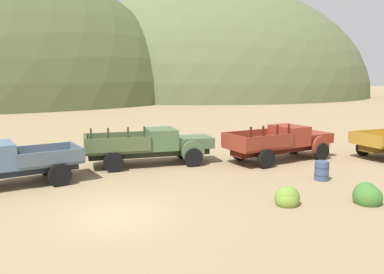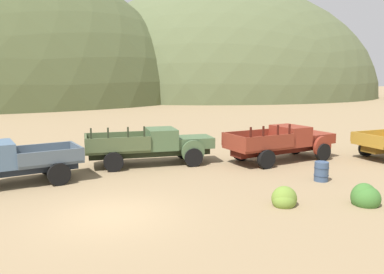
{
  "view_description": "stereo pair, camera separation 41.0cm",
  "coord_description": "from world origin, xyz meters",
  "px_view_note": "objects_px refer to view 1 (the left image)",
  "views": [
    {
      "loc": [
        -0.57,
        -12.54,
        4.57
      ],
      "look_at": [
        4.14,
        6.21,
        1.56
      ],
      "focal_mm": 36.32,
      "sensor_mm": 36.0,
      "label": 1
    },
    {
      "loc": [
        -0.17,
        -12.63,
        4.57
      ],
      "look_at": [
        4.14,
        6.21,
        1.56
      ],
      "focal_mm": 36.32,
      "sensor_mm": 36.0,
      "label": 2
    }
  ],
  "objects_px": {
    "truck_chalk_blue": "(0,164)",
    "truck_rust_red": "(287,142)",
    "oil_drum_by_truck": "(322,171)",
    "truck_weathered_green": "(159,145)"
  },
  "relations": [
    {
      "from": "truck_chalk_blue",
      "to": "truck_rust_red",
      "type": "height_order",
      "value": "truck_rust_red"
    },
    {
      "from": "truck_rust_red",
      "to": "oil_drum_by_truck",
      "type": "height_order",
      "value": "truck_rust_red"
    },
    {
      "from": "truck_weathered_green",
      "to": "oil_drum_by_truck",
      "type": "distance_m",
      "value": 8.17
    },
    {
      "from": "truck_chalk_blue",
      "to": "truck_weathered_green",
      "type": "height_order",
      "value": "truck_weathered_green"
    },
    {
      "from": "truck_chalk_blue",
      "to": "truck_weathered_green",
      "type": "bearing_deg",
      "value": -177.53
    },
    {
      "from": "truck_weathered_green",
      "to": "oil_drum_by_truck",
      "type": "xyz_separation_m",
      "value": [
        6.49,
        -4.93,
        -0.57
      ]
    },
    {
      "from": "truck_chalk_blue",
      "to": "truck_weathered_green",
      "type": "relative_size",
      "value": 0.89
    },
    {
      "from": "truck_weathered_green",
      "to": "oil_drum_by_truck",
      "type": "relative_size",
      "value": 7.71
    },
    {
      "from": "truck_chalk_blue",
      "to": "oil_drum_by_truck",
      "type": "distance_m",
      "value": 13.75
    },
    {
      "from": "truck_weathered_green",
      "to": "truck_rust_red",
      "type": "xyz_separation_m",
      "value": [
        7.09,
        -0.54,
        0.0
      ]
    }
  ]
}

